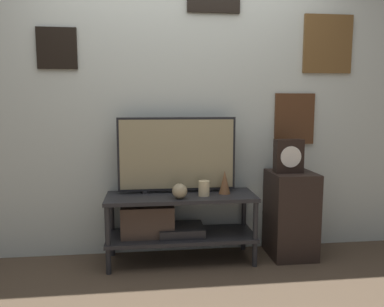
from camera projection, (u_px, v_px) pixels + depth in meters
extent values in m
plane|color=#4C3D2D|center=(184.00, 274.00, 2.83)|extent=(12.00, 12.00, 0.00)
cube|color=beige|center=(178.00, 95.00, 3.15)|extent=(6.40, 0.06, 2.70)
cube|color=black|center=(57.00, 48.00, 2.95)|extent=(0.31, 0.02, 0.32)
cube|color=#2D2D33|center=(57.00, 48.00, 2.94)|extent=(0.27, 0.01, 0.29)
cube|color=brown|center=(328.00, 44.00, 3.21)|extent=(0.43, 0.02, 0.49)
cube|color=beige|center=(328.00, 44.00, 3.20)|extent=(0.40, 0.01, 0.45)
cube|color=#4C2D19|center=(294.00, 119.00, 3.26)|extent=(0.35, 0.02, 0.44)
cube|color=#BCB299|center=(295.00, 119.00, 3.25)|extent=(0.32, 0.01, 0.40)
cube|color=#232326|center=(181.00, 197.00, 3.00)|extent=(1.20, 0.41, 0.03)
cube|color=#232326|center=(181.00, 236.00, 3.05)|extent=(1.20, 0.41, 0.03)
cylinder|color=#232326|center=(108.00, 239.00, 2.80)|extent=(0.04, 0.04, 0.55)
cylinder|color=#232326|center=(255.00, 233.00, 2.93)|extent=(0.04, 0.04, 0.55)
cylinder|color=#232326|center=(112.00, 224.00, 3.15)|extent=(0.04, 0.04, 0.55)
cylinder|color=#232326|center=(244.00, 219.00, 3.28)|extent=(0.04, 0.04, 0.55)
cube|color=black|center=(181.00, 230.00, 3.04)|extent=(0.36, 0.29, 0.07)
cube|color=#47382D|center=(148.00, 220.00, 3.00)|extent=(0.42, 0.23, 0.25)
cylinder|color=black|center=(145.00, 192.00, 3.06)|extent=(0.05, 0.05, 0.02)
cylinder|color=black|center=(209.00, 190.00, 3.12)|extent=(0.05, 0.05, 0.02)
cube|color=black|center=(177.00, 154.00, 3.05)|extent=(0.96, 0.04, 0.60)
cube|color=#998C66|center=(177.00, 154.00, 3.03)|extent=(0.92, 0.01, 0.56)
sphere|color=tan|center=(180.00, 191.00, 2.88)|extent=(0.12, 0.12, 0.12)
cone|color=brown|center=(225.00, 182.00, 3.04)|extent=(0.09, 0.09, 0.19)
cylinder|color=beige|center=(204.00, 188.00, 2.96)|extent=(0.09, 0.09, 0.12)
cube|color=black|center=(291.00, 214.00, 3.14)|extent=(0.36, 0.40, 0.72)
cube|color=black|center=(288.00, 156.00, 3.06)|extent=(0.23, 0.10, 0.28)
cylinder|color=white|center=(291.00, 157.00, 3.01)|extent=(0.17, 0.01, 0.17)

